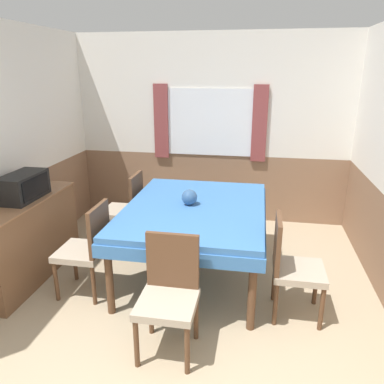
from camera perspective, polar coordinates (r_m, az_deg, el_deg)
wall_back at (r=5.34m, az=2.89°, el=9.44°), size 4.21×0.09×2.60m
wall_left at (r=4.35m, az=-26.99°, el=5.40°), size 0.05×4.07×2.60m
dining_table at (r=3.90m, az=0.46°, el=-3.52°), size 1.44×1.86×0.77m
chair_left_near at (r=3.76m, az=-15.59°, el=-8.00°), size 0.44×0.44×0.92m
chair_right_near at (r=3.44m, az=14.87°, el=-10.55°), size 0.44×0.44×0.92m
chair_left_far at (r=4.69m, az=-9.87°, el=-2.25°), size 0.44×0.44×0.92m
chair_head_near at (r=2.97m, az=-3.50°, el=-14.88°), size 0.44×0.44×0.92m
sideboard at (r=4.29m, az=-24.10°, el=-6.54°), size 0.46×1.43×0.86m
tv at (r=4.14m, az=-24.32°, el=0.77°), size 0.29×0.54×0.27m
vase at (r=3.87m, az=-0.38°, el=-0.81°), size 0.16×0.16×0.16m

